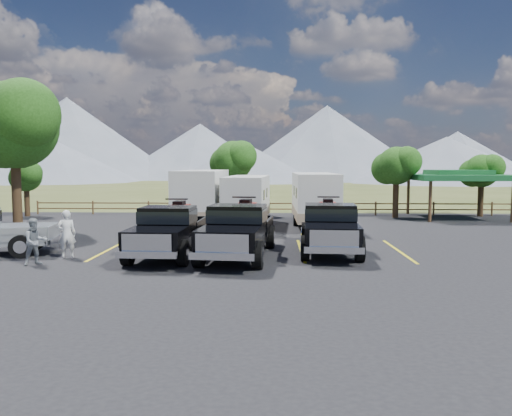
{
  "coord_description": "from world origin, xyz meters",
  "views": [
    {
      "loc": [
        0.84,
        -16.43,
        3.58
      ],
      "look_at": [
        0.06,
        6.2,
        1.6
      ],
      "focal_mm": 35.0,
      "sensor_mm": 36.0,
      "label": 1
    }
  ],
  "objects_px": {
    "tree_big_nw": "(13,125)",
    "rig_left": "(170,229)",
    "person_a": "(67,234)",
    "pavilion": "(457,176)",
    "rig_right": "(330,226)",
    "trailer_center": "(247,200)",
    "trailer_right": "(314,199)",
    "trailer_left": "(202,197)",
    "person_b": "(35,242)",
    "rig_center": "(239,229)"
  },
  "relations": [
    {
      "from": "pavilion",
      "to": "trailer_center",
      "type": "distance_m",
      "value": 14.65
    },
    {
      "from": "rig_right",
      "to": "person_a",
      "type": "height_order",
      "value": "rig_right"
    },
    {
      "from": "tree_big_nw",
      "to": "rig_right",
      "type": "height_order",
      "value": "tree_big_nw"
    },
    {
      "from": "trailer_center",
      "to": "trailer_right",
      "type": "xyz_separation_m",
      "value": [
        3.82,
        0.22,
        0.08
      ]
    },
    {
      "from": "rig_right",
      "to": "person_b",
      "type": "xyz_separation_m",
      "value": [
        -10.71,
        -3.19,
        -0.22
      ]
    },
    {
      "from": "tree_big_nw",
      "to": "trailer_center",
      "type": "distance_m",
      "value": 12.89
    },
    {
      "from": "trailer_center",
      "to": "rig_right",
      "type": "bearing_deg",
      "value": -61.34
    },
    {
      "from": "trailer_left",
      "to": "trailer_right",
      "type": "height_order",
      "value": "trailer_left"
    },
    {
      "from": "tree_big_nw",
      "to": "trailer_center",
      "type": "bearing_deg",
      "value": 12.99
    },
    {
      "from": "rig_right",
      "to": "person_b",
      "type": "height_order",
      "value": "rig_right"
    },
    {
      "from": "trailer_left",
      "to": "person_b",
      "type": "height_order",
      "value": "trailer_left"
    },
    {
      "from": "trailer_right",
      "to": "pavilion",
      "type": "bearing_deg",
      "value": 26.67
    },
    {
      "from": "trailer_left",
      "to": "rig_right",
      "type": "bearing_deg",
      "value": -52.42
    },
    {
      "from": "tree_big_nw",
      "to": "trailer_right",
      "type": "distance_m",
      "value": 16.5
    },
    {
      "from": "trailer_center",
      "to": "person_a",
      "type": "xyz_separation_m",
      "value": [
        -6.37,
        -9.71,
        -0.59
      ]
    },
    {
      "from": "pavilion",
      "to": "person_a",
      "type": "xyz_separation_m",
      "value": [
        -20.0,
        -14.93,
        -1.83
      ]
    },
    {
      "from": "rig_right",
      "to": "trailer_center",
      "type": "height_order",
      "value": "trailer_center"
    },
    {
      "from": "trailer_left",
      "to": "trailer_center",
      "type": "xyz_separation_m",
      "value": [
        2.64,
        -0.56,
        -0.17
      ]
    },
    {
      "from": "person_a",
      "to": "person_b",
      "type": "distance_m",
      "value": 1.48
    },
    {
      "from": "rig_left",
      "to": "rig_center",
      "type": "relative_size",
      "value": 0.94
    },
    {
      "from": "rig_right",
      "to": "person_a",
      "type": "bearing_deg",
      "value": -166.18
    },
    {
      "from": "tree_big_nw",
      "to": "person_a",
      "type": "height_order",
      "value": "tree_big_nw"
    },
    {
      "from": "tree_big_nw",
      "to": "rig_left",
      "type": "distance_m",
      "value": 12.1
    },
    {
      "from": "rig_right",
      "to": "person_b",
      "type": "distance_m",
      "value": 11.18
    },
    {
      "from": "trailer_center",
      "to": "person_a",
      "type": "height_order",
      "value": "trailer_center"
    },
    {
      "from": "trailer_center",
      "to": "trailer_right",
      "type": "bearing_deg",
      "value": 6.38
    },
    {
      "from": "pavilion",
      "to": "person_a",
      "type": "relative_size",
      "value": 3.4
    },
    {
      "from": "trailer_center",
      "to": "trailer_right",
      "type": "relative_size",
      "value": 0.95
    },
    {
      "from": "trailer_left",
      "to": "rig_left",
      "type": "bearing_deg",
      "value": -89.29
    },
    {
      "from": "rig_left",
      "to": "trailer_right",
      "type": "distance_m",
      "value": 11.21
    },
    {
      "from": "pavilion",
      "to": "trailer_right",
      "type": "distance_m",
      "value": 11.07
    },
    {
      "from": "person_a",
      "to": "person_b",
      "type": "height_order",
      "value": "person_a"
    },
    {
      "from": "rig_left",
      "to": "person_b",
      "type": "height_order",
      "value": "rig_left"
    },
    {
      "from": "tree_big_nw",
      "to": "pavilion",
      "type": "relative_size",
      "value": 1.26
    },
    {
      "from": "rig_center",
      "to": "pavilion",
      "type": "bearing_deg",
      "value": 52.2
    },
    {
      "from": "trailer_right",
      "to": "person_b",
      "type": "bearing_deg",
      "value": -133.92
    },
    {
      "from": "pavilion",
      "to": "trailer_center",
      "type": "bearing_deg",
      "value": -159.03
    },
    {
      "from": "trailer_left",
      "to": "person_a",
      "type": "xyz_separation_m",
      "value": [
        -3.73,
        -10.27,
        -0.76
      ]
    },
    {
      "from": "trailer_center",
      "to": "tree_big_nw",
      "type": "bearing_deg",
      "value": -163.94
    },
    {
      "from": "pavilion",
      "to": "trailer_left",
      "type": "distance_m",
      "value": 16.96
    },
    {
      "from": "trailer_right",
      "to": "person_a",
      "type": "distance_m",
      "value": 14.24
    },
    {
      "from": "rig_right",
      "to": "trailer_center",
      "type": "relative_size",
      "value": 0.8
    },
    {
      "from": "tree_big_nw",
      "to": "person_b",
      "type": "bearing_deg",
      "value": -59.08
    },
    {
      "from": "trailer_left",
      "to": "person_a",
      "type": "relative_size",
      "value": 5.03
    },
    {
      "from": "rig_right",
      "to": "tree_big_nw",
      "type": "bearing_deg",
      "value": 165.51
    },
    {
      "from": "trailer_left",
      "to": "rig_center",
      "type": "bearing_deg",
      "value": -73.67
    },
    {
      "from": "tree_big_nw",
      "to": "person_a",
      "type": "distance_m",
      "value": 10.04
    },
    {
      "from": "rig_right",
      "to": "trailer_left",
      "type": "xyz_separation_m",
      "value": [
        -6.42,
        8.44,
        0.63
      ]
    },
    {
      "from": "trailer_left",
      "to": "trailer_center",
      "type": "relative_size",
      "value": 1.11
    },
    {
      "from": "pavilion",
      "to": "trailer_right",
      "type": "bearing_deg",
      "value": -152.98
    }
  ]
}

